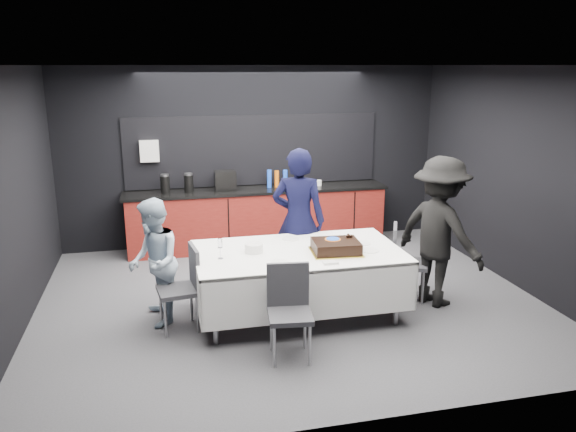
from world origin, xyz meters
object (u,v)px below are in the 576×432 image
object	(u,v)px
person_right	(440,232)
person_center	(298,221)
chair_left	(185,282)
chair_near	(289,304)
party_table	(298,262)
cake_assembly	(336,247)
person_left	(154,262)
plate_stack	(254,248)
champagne_flute	(220,245)
chair_right	(403,257)

from	to	relation	value
person_right	person_center	bearing A→B (deg)	36.75
chair_left	chair_near	size ratio (longest dim) A/B	1.00
party_table	cake_assembly	size ratio (longest dim) A/B	3.99
person_center	person_left	xyz separation A→B (m)	(-1.78, -0.58, -0.21)
cake_assembly	plate_stack	distance (m)	0.92
party_table	champagne_flute	distance (m)	0.94
plate_stack	person_left	world-z (taller)	person_left
cake_assembly	champagne_flute	xyz separation A→B (m)	(-1.28, 0.09, 0.09)
chair_left	chair_right	xyz separation A→B (m)	(2.64, 0.23, 0.00)
chair_near	person_right	size ratio (longest dim) A/B	0.52
party_table	plate_stack	bearing A→B (deg)	173.95
champagne_flute	chair_left	xyz separation A→B (m)	(-0.39, 0.02, -0.40)
champagne_flute	chair_right	size ratio (longest dim) A/B	0.24
person_center	person_right	distance (m)	1.71
chair_right	person_right	size ratio (longest dim) A/B	0.52
chair_left	chair_near	xyz separation A→B (m)	(0.96, -0.82, 0.00)
plate_stack	person_left	distance (m)	1.11
cake_assembly	person_left	xyz separation A→B (m)	(-1.98, 0.32, -0.14)
champagne_flute	chair_left	world-z (taller)	champagne_flute
plate_stack	chair_right	bearing A→B (deg)	3.70
champagne_flute	cake_assembly	bearing A→B (deg)	-3.90
chair_near	champagne_flute	bearing A→B (deg)	125.60
chair_near	person_left	distance (m)	1.66
person_center	cake_assembly	bearing A→B (deg)	125.59
cake_assembly	chair_right	bearing A→B (deg)	19.19
cake_assembly	person_left	size ratio (longest dim) A/B	0.41
plate_stack	chair_near	distance (m)	1.00
party_table	chair_right	xyz separation A→B (m)	(1.37, 0.17, -0.11)
cake_assembly	person_right	xyz separation A→B (m)	(1.32, 0.11, 0.05)
chair_near	plate_stack	bearing A→B (deg)	101.26
chair_left	party_table	bearing A→B (deg)	2.71
plate_stack	person_right	world-z (taller)	person_right
plate_stack	chair_left	world-z (taller)	chair_left
champagne_flute	person_center	xyz separation A→B (m)	(1.07, 0.82, -0.02)
party_table	chair_right	bearing A→B (deg)	7.22
cake_assembly	person_center	world-z (taller)	person_center
cake_assembly	chair_left	bearing A→B (deg)	176.38
chair_left	person_right	world-z (taller)	person_right
cake_assembly	chair_left	size ratio (longest dim) A/B	0.63
party_table	chair_left	xyz separation A→B (m)	(-1.28, -0.06, -0.11)
champagne_flute	chair_right	bearing A→B (deg)	6.39
chair_right	person_right	world-z (taller)	person_right
plate_stack	person_right	bearing A→B (deg)	-2.83
chair_right	person_right	xyz separation A→B (m)	(0.34, -0.23, 0.36)
person_center	chair_near	bearing A→B (deg)	95.69
party_table	cake_assembly	distance (m)	0.47
party_table	plate_stack	world-z (taller)	plate_stack
party_table	person_center	bearing A→B (deg)	75.53
cake_assembly	person_left	world-z (taller)	person_left
party_table	person_left	size ratio (longest dim) A/B	1.64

